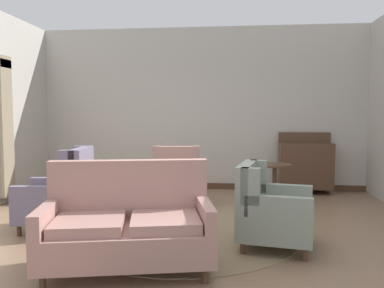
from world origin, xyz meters
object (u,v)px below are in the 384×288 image
Objects in this scene: settee at (128,227)px; side_table at (274,181)px; armchair_far_left at (62,195)px; sideboard at (305,165)px; armchair_near_window at (177,179)px; armchair_near_sideboard at (269,211)px; coffee_table at (167,205)px; porcelain_vase at (167,187)px.

settee reaches higher than side_table.
armchair_far_left is 0.92× the size of sideboard.
armchair_near_sideboard is at bearing 119.41° from armchair_near_window.
coffee_table is 0.44× the size of settee.
armchair_near_window is 1.98m from armchair_far_left.
coffee_table is 1.33m from armchair_near_sideboard.
side_table is 1.43m from sideboard.
sideboard is at bearing 50.22° from coffee_table.
armchair_near_window reaches higher than armchair_near_sideboard.
armchair_far_left reaches higher than settee.
armchair_near_sideboard is (2.65, -0.43, -0.03)m from armchair_far_left.
armchair_near_sideboard is 0.82× the size of sideboard.
side_table is at bearing 174.00° from armchair_near_window.
armchair_near_window is at bearing -152.24° from sideboard.
porcelain_vase is 1.34m from armchair_near_sideboard.
porcelain_vase reaches higher than coffee_table.
side_table is (1.51, 1.45, -0.15)m from porcelain_vase.
armchair_near_window is 0.86× the size of sideboard.
coffee_table is 0.23m from porcelain_vase.
coffee_table is 1.39m from armchair_far_left.
coffee_table is 0.80× the size of armchair_near_sideboard.
coffee_table is at bearing -136.18° from side_table.
armchair_near_sideboard is at bearing -19.05° from coffee_table.
sideboard reaches higher than porcelain_vase.
armchair_far_left is (-1.40, -0.01, -0.13)m from porcelain_vase.
coffee_table is 2.11m from side_table.
side_table is at bearing 2.53° from armchair_near_sideboard.
settee is 1.49× the size of sideboard.
armchair_near_window is at bearing 45.44° from armchair_near_sideboard.
porcelain_vase is at bearing 83.46° from armchair_far_left.
armchair_far_left is 1.51× the size of side_table.
coffee_table is 3.50m from sideboard.
side_table is at bearing 109.69° from armchair_far_left.
armchair_near_window reaches higher than porcelain_vase.
coffee_table is 0.71× the size of armchair_far_left.
coffee_table is 0.65× the size of sideboard.
sideboard is at bearing 59.72° from side_table.
porcelain_vase is 0.29× the size of sideboard.
porcelain_vase is 2.10m from side_table.
sideboard is (3.63, 2.69, 0.10)m from armchair_far_left.
armchair_near_window is 0.94× the size of armchair_far_left.
settee is 2.44× the size of side_table.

